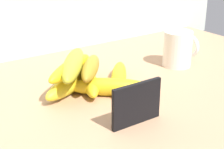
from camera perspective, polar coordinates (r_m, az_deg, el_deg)
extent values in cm
cube|color=tan|center=(81.13, 4.47, -3.96)|extent=(110.00, 76.00, 3.00)
cube|color=black|center=(65.99, 4.08, -4.82)|extent=(11.00, 0.80, 8.40)
cube|color=#8A5E47|center=(68.38, 3.58, -7.49)|extent=(9.90, 1.20, 0.60)
cylinder|color=silver|center=(97.05, 10.71, 4.19)|extent=(7.82, 7.82, 9.75)
torus|color=silver|center=(100.46, 12.72, 4.64)|extent=(1.00, 6.46, 6.46)
ellipsoid|color=yellow|center=(84.32, 1.10, -0.37)|extent=(14.62, 17.18, 3.68)
ellipsoid|color=yellow|center=(80.89, -6.62, -1.34)|extent=(19.13, 13.11, 4.15)
ellipsoid|color=gold|center=(78.28, -0.49, -2.03)|extent=(18.32, 15.30, 4.08)
ellipsoid|color=gold|center=(85.79, -4.47, 0.00)|extent=(11.94, 17.30, 3.77)
ellipsoid|color=yellow|center=(81.70, -3.69, -1.19)|extent=(10.13, 16.61, 3.63)
ellipsoid|color=yellow|center=(79.13, -6.85, 1.10)|extent=(16.80, 12.72, 3.51)
ellipsoid|color=gold|center=(80.10, -6.39, 1.68)|extent=(15.80, 19.41, 4.28)
ellipsoid|color=#A47C22|center=(80.11, -3.55, 1.12)|extent=(12.51, 14.24, 3.58)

